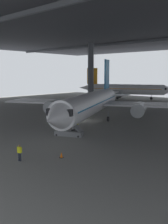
{
  "coord_description": "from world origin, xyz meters",
  "views": [
    {
      "loc": [
        30.89,
        -35.07,
        8.41
      ],
      "look_at": [
        4.28,
        -4.95,
        2.56
      ],
      "focal_mm": 41.88,
      "sensor_mm": 36.0,
      "label": 1
    }
  ],
  "objects_px": {
    "airplane_distant": "(124,89)",
    "crew_worker_near_nose": "(20,152)",
    "traffic_cone_orange": "(61,155)",
    "boarding_stairs": "(69,130)",
    "crew_worker_by_stairs": "(77,124)",
    "baggage_tug": "(76,112)",
    "airplane_main": "(92,103)"
  },
  "relations": [
    {
      "from": "baggage_tug",
      "to": "airplane_distant",
      "type": "bearing_deg",
      "value": 107.87
    },
    {
      "from": "boarding_stairs",
      "to": "baggage_tug",
      "type": "bearing_deg",
      "value": 130.08
    },
    {
      "from": "crew_worker_near_nose",
      "to": "crew_worker_by_stairs",
      "type": "bearing_deg",
      "value": 111.34
    },
    {
      "from": "airplane_main",
      "to": "airplane_distant",
      "type": "xyz_separation_m",
      "value": [
        -20.01,
        41.31,
        -0.18
      ]
    },
    {
      "from": "airplane_main",
      "to": "airplane_distant",
      "type": "relative_size",
      "value": 1.1
    },
    {
      "from": "baggage_tug",
      "to": "traffic_cone_orange",
      "type": "bearing_deg",
      "value": -49.8
    },
    {
      "from": "crew_worker_by_stairs",
      "to": "airplane_distant",
      "type": "height_order",
      "value": "airplane_distant"
    },
    {
      "from": "boarding_stairs",
      "to": "crew_worker_near_nose",
      "type": "relative_size",
      "value": 2.81
    },
    {
      "from": "airplane_main",
      "to": "boarding_stairs",
      "type": "distance_m",
      "value": 10.54
    },
    {
      "from": "baggage_tug",
      "to": "crew_worker_by_stairs",
      "type": "bearing_deg",
      "value": -46.01
    },
    {
      "from": "crew_worker_by_stairs",
      "to": "airplane_distant",
      "type": "relative_size",
      "value": 0.05
    },
    {
      "from": "crew_worker_near_nose",
      "to": "baggage_tug",
      "type": "distance_m",
      "value": 29.59
    },
    {
      "from": "airplane_distant",
      "to": "baggage_tug",
      "type": "distance_m",
      "value": 38.5
    },
    {
      "from": "crew_worker_near_nose",
      "to": "traffic_cone_orange",
      "type": "bearing_deg",
      "value": 55.99
    },
    {
      "from": "boarding_stairs",
      "to": "traffic_cone_orange",
      "type": "distance_m",
      "value": 9.62
    },
    {
      "from": "boarding_stairs",
      "to": "crew_worker_by_stairs",
      "type": "height_order",
      "value": "boarding_stairs"
    },
    {
      "from": "crew_worker_by_stairs",
      "to": "airplane_main",
      "type": "bearing_deg",
      "value": 109.63
    },
    {
      "from": "traffic_cone_orange",
      "to": "boarding_stairs",
      "type": "bearing_deg",
      "value": 130.43
    },
    {
      "from": "crew_worker_by_stairs",
      "to": "baggage_tug",
      "type": "height_order",
      "value": "crew_worker_by_stairs"
    },
    {
      "from": "crew_worker_by_stairs",
      "to": "traffic_cone_orange",
      "type": "bearing_deg",
      "value": -54.04
    },
    {
      "from": "airplane_distant",
      "to": "traffic_cone_orange",
      "type": "distance_m",
      "value": 65.45
    },
    {
      "from": "airplane_main",
      "to": "crew_worker_by_stairs",
      "type": "xyz_separation_m",
      "value": [
        2.13,
        -5.97,
        -2.49
      ]
    },
    {
      "from": "crew_worker_near_nose",
      "to": "airplane_distant",
      "type": "height_order",
      "value": "airplane_distant"
    },
    {
      "from": "airplane_main",
      "to": "boarding_stairs",
      "type": "height_order",
      "value": "airplane_main"
    },
    {
      "from": "boarding_stairs",
      "to": "baggage_tug",
      "type": "xyz_separation_m",
      "value": [
        -11.97,
        14.23,
        -0.21
      ]
    },
    {
      "from": "airplane_main",
      "to": "boarding_stairs",
      "type": "relative_size",
      "value": 7.44
    },
    {
      "from": "airplane_distant",
      "to": "crew_worker_near_nose",
      "type": "bearing_deg",
      "value": -65.76
    },
    {
      "from": "boarding_stairs",
      "to": "baggage_tug",
      "type": "distance_m",
      "value": 18.6
    },
    {
      "from": "boarding_stairs",
      "to": "airplane_distant",
      "type": "xyz_separation_m",
      "value": [
        -23.76,
        50.78,
        2.54
      ]
    },
    {
      "from": "crew_worker_by_stairs",
      "to": "baggage_tug",
      "type": "relative_size",
      "value": 0.7
    },
    {
      "from": "airplane_distant",
      "to": "crew_worker_by_stairs",
      "type": "bearing_deg",
      "value": -64.91
    },
    {
      "from": "crew_worker_by_stairs",
      "to": "airplane_distant",
      "type": "distance_m",
      "value": 52.26
    }
  ]
}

